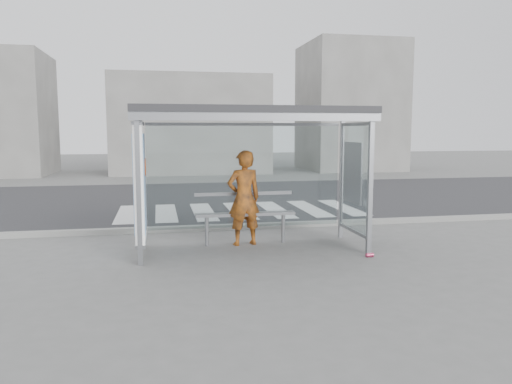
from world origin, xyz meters
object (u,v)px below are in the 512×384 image
(bus_shelter, at_px, (231,143))
(person, at_px, (244,198))
(soda_can, at_px, (370,255))
(bench, at_px, (245,214))

(bus_shelter, bearing_deg, person, 51.16)
(bus_shelter, relative_size, soda_can, 31.84)
(person, relative_size, soda_can, 13.70)
(bench, height_order, soda_can, bench)
(bus_shelter, height_order, soda_can, bus_shelter)
(bench, xyz_separation_m, soda_can, (1.96, -1.44, -0.55))
(bus_shelter, xyz_separation_m, person, (0.30, 0.37, -1.07))
(person, relative_size, bench, 0.94)
(bench, relative_size, soda_can, 14.53)
(bench, bearing_deg, bus_shelter, -127.42)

